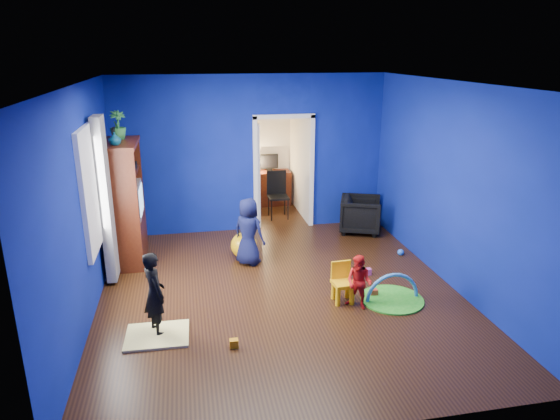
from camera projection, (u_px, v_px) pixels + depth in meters
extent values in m
cube|color=black|center=(280.00, 293.00, 7.09)|extent=(5.00, 5.50, 0.01)
cube|color=white|center=(280.00, 84.00, 6.20)|extent=(5.00, 5.50, 0.01)
cube|color=navy|center=(252.00, 155.00, 9.21)|extent=(5.00, 0.02, 2.90)
cube|color=navy|center=(345.00, 288.00, 4.07)|extent=(5.00, 0.02, 2.90)
cube|color=navy|center=(83.00, 206.00, 6.19)|extent=(0.02, 5.50, 2.90)
cube|color=navy|center=(452.00, 186.00, 7.10)|extent=(0.02, 5.50, 2.90)
imported|color=black|center=(361.00, 215.00, 9.40)|extent=(0.95, 0.94, 0.68)
imported|color=black|center=(154.00, 293.00, 5.96)|extent=(0.39, 0.45, 1.05)
imported|color=black|center=(249.00, 232.00, 7.91)|extent=(0.63, 0.61, 1.10)
imported|color=red|center=(359.00, 282.00, 6.59)|extent=(0.46, 0.45, 0.74)
imported|color=#0C5C65|center=(115.00, 139.00, 7.31)|extent=(0.19, 0.19, 0.19)
imported|color=#2E7F37|center=(118.00, 125.00, 7.76)|extent=(0.33, 0.33, 0.45)
cube|color=#391309|center=(124.00, 203.00, 7.92)|extent=(0.58, 1.14, 1.96)
cube|color=silver|center=(126.00, 200.00, 7.92)|extent=(0.46, 0.70, 0.54)
cube|color=#F2E07A|center=(157.00, 335.00, 6.02)|extent=(0.77, 0.62, 0.03)
sphere|color=yellow|center=(244.00, 245.00, 8.24)|extent=(0.44, 0.44, 0.44)
cube|color=yellow|center=(343.00, 285.00, 6.79)|extent=(0.30, 0.30, 0.50)
cylinder|color=green|center=(392.00, 299.00, 6.89)|extent=(0.87, 0.87, 0.02)
torus|color=#3F8CD8|center=(392.00, 299.00, 6.89)|extent=(0.78, 0.07, 0.78)
cube|color=white|center=(88.00, 191.00, 6.49)|extent=(0.03, 0.95, 1.55)
cube|color=slate|center=(105.00, 201.00, 7.11)|extent=(0.14, 0.42, 2.40)
cube|color=white|center=(284.00, 174.00, 9.44)|extent=(1.16, 0.10, 2.10)
cube|color=#3D140A|center=(270.00, 188.00, 11.06)|extent=(0.88, 0.44, 0.75)
cube|color=black|center=(269.00, 161.00, 11.00)|extent=(0.40, 0.05, 0.32)
sphere|color=#FFD88C|center=(257.00, 163.00, 10.90)|extent=(0.14, 0.14, 0.14)
cube|color=black|center=(278.00, 196.00, 10.14)|extent=(0.40, 0.40, 0.92)
cube|color=white|center=(269.00, 112.00, 10.66)|extent=(0.88, 0.24, 0.04)
cube|color=red|center=(374.00, 292.00, 7.00)|extent=(0.10, 0.08, 0.10)
sphere|color=blue|center=(401.00, 252.00, 8.39)|extent=(0.11, 0.11, 0.11)
cube|color=orange|center=(234.00, 343.00, 5.79)|extent=(0.10, 0.08, 0.10)
sphere|color=green|center=(346.00, 277.00, 7.47)|extent=(0.11, 0.11, 0.11)
cube|color=#C64A9D|center=(368.00, 272.00, 7.66)|extent=(0.10, 0.08, 0.10)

